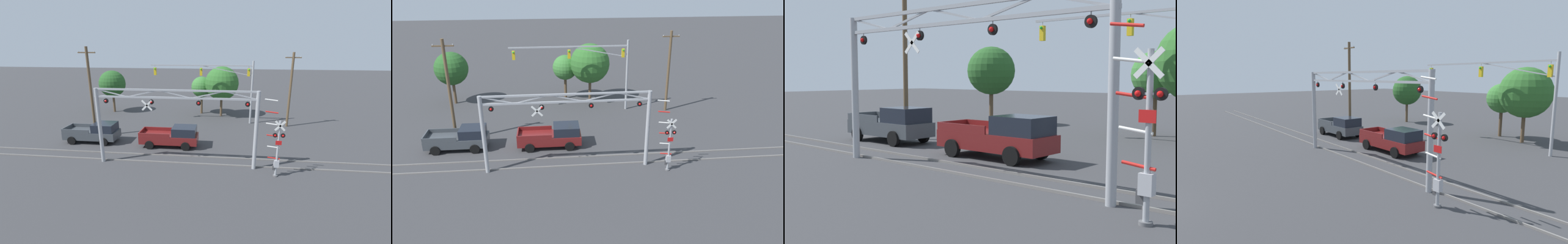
# 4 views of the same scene
# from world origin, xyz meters

# --- Properties ---
(rail_track_near) EXTENTS (80.00, 0.08, 0.10)m
(rail_track_near) POSITION_xyz_m (0.00, 13.63, 0.05)
(rail_track_near) COLOR gray
(rail_track_near) RESTS_ON ground_plane
(rail_track_far) EXTENTS (80.00, 0.08, 0.10)m
(rail_track_far) POSITION_xyz_m (0.00, 15.07, 0.05)
(rail_track_far) COLOR gray
(rail_track_far) RESTS_ON ground_plane
(crossing_gantry) EXTENTS (12.98, 0.31, 6.33)m
(crossing_gantry) POSITION_xyz_m (-0.01, 13.35, 4.13)
(crossing_gantry) COLOR #9EA0A5
(crossing_gantry) RESTS_ON ground_plane
(crossing_signal_mast) EXTENTS (1.63, 0.35, 6.00)m
(crossing_signal_mast) POSITION_xyz_m (7.76, 12.24, 2.23)
(crossing_signal_mast) COLOR #9EA0A5
(crossing_signal_mast) RESTS_ON ground_plane
(traffic_signal_span) EXTENTS (12.61, 0.39, 7.75)m
(traffic_signal_span) POSITION_xyz_m (3.90, 26.05, 5.43)
(traffic_signal_span) COLOR #9EA0A5
(traffic_signal_span) RESTS_ON ground_plane
(pickup_truck_lead) EXTENTS (5.60, 2.34, 2.01)m
(pickup_truck_lead) POSITION_xyz_m (-1.07, 17.46, 1.01)
(pickup_truck_lead) COLOR maroon
(pickup_truck_lead) RESTS_ON ground_plane
(pickup_truck_following) EXTENTS (5.34, 2.34, 2.01)m
(pickup_truck_following) POSITION_xyz_m (-9.18, 17.75, 1.01)
(pickup_truck_following) COLOR #3D4247
(pickup_truck_following) RESTS_ON ground_plane
(utility_pole_left) EXTENTS (1.80, 0.28, 9.44)m
(utility_pole_left) POSITION_xyz_m (-9.97, 19.32, 4.87)
(utility_pole_left) COLOR brown
(utility_pole_left) RESTS_ON ground_plane
(background_tree_beyond_span) EXTENTS (3.76, 3.76, 6.04)m
(background_tree_beyond_span) POSITION_xyz_m (-12.28, 29.86, 4.15)
(background_tree_beyond_span) COLOR brown
(background_tree_beyond_span) RESTS_ON ground_plane
(background_tree_far_left_verge) EXTENTS (4.54, 4.54, 6.82)m
(background_tree_far_left_verge) POSITION_xyz_m (3.42, 29.19, 4.54)
(background_tree_far_left_verge) COLOR brown
(background_tree_far_left_verge) RESTS_ON ground_plane
(background_tree_far_right_verge) EXTENTS (2.92, 2.92, 5.29)m
(background_tree_far_right_verge) POSITION_xyz_m (0.60, 30.36, 3.80)
(background_tree_far_right_verge) COLOR brown
(background_tree_far_right_verge) RESTS_ON ground_plane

